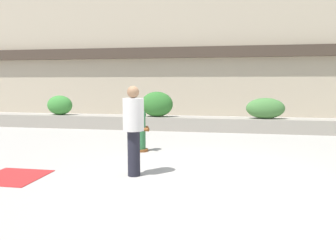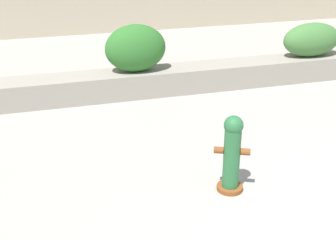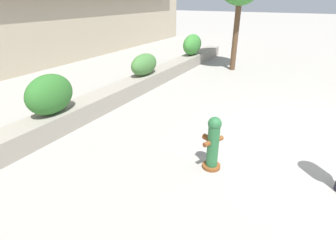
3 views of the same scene
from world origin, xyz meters
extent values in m
plane|color=#9E9991|center=(0.00, 0.00, 0.00)|extent=(120.00, 120.00, 0.00)
cube|color=gray|center=(0.00, 6.00, 0.25)|extent=(18.00, 0.70, 0.50)
ellipsoid|color=#2D6B28|center=(-2.06, 6.00, 0.97)|extent=(1.22, 0.68, 0.95)
ellipsoid|color=#427538|center=(1.90, 6.00, 0.87)|extent=(1.35, 0.61, 0.75)
ellipsoid|color=#387F33|center=(6.04, 6.00, 0.98)|extent=(1.44, 0.70, 0.96)
cylinder|color=brown|center=(-1.64, 2.11, 0.03)|extent=(0.47, 0.47, 0.06)
cylinder|color=#286638|center=(-1.64, 2.11, 0.48)|extent=(0.29, 0.29, 0.85)
sphere|color=#286638|center=(-1.64, 2.11, 0.95)|extent=(0.25, 0.25, 0.25)
cylinder|color=brown|center=(-1.56, 2.27, 0.59)|extent=(0.16, 0.17, 0.11)
cylinder|color=brown|center=(-1.48, 2.04, 0.59)|extent=(0.15, 0.13, 0.09)
cylinder|color=brown|center=(-1.79, 2.18, 0.59)|extent=(0.15, 0.13, 0.09)
cylinder|color=brown|center=(6.11, 3.98, 1.47)|extent=(0.24, 0.24, 2.93)
camera|label=1|loc=(0.54, -6.06, 1.80)|focal=35.00mm
camera|label=2|loc=(-3.92, -2.85, 3.42)|focal=50.00mm
camera|label=3|loc=(-5.77, 0.78, 3.03)|focal=28.00mm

